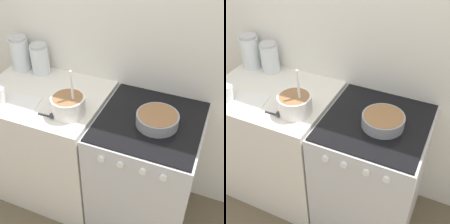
# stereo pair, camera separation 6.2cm
# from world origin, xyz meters

# --- Properties ---
(wall_back) EXTENTS (4.70, 0.05, 2.40)m
(wall_back) POSITION_xyz_m (0.00, 0.69, 1.20)
(wall_back) COLOR white
(wall_back) RESTS_ON ground_plane
(countertop_cabinet) EXTENTS (0.85, 0.66, 0.93)m
(countertop_cabinet) POSITION_xyz_m (-0.43, 0.33, 0.46)
(countertop_cabinet) COLOR silver
(countertop_cabinet) RESTS_ON ground_plane
(stove) EXTENTS (0.65, 0.68, 0.93)m
(stove) POSITION_xyz_m (0.34, 0.33, 0.46)
(stove) COLOR silver
(stove) RESTS_ON ground_plane
(mixing_bowl) EXTENTS (0.21, 0.21, 0.31)m
(mixing_bowl) POSITION_xyz_m (-0.15, 0.21, 1.00)
(mixing_bowl) COLOR white
(mixing_bowl) RESTS_ON countertop_cabinet
(baking_pan) EXTENTS (0.25, 0.25, 0.07)m
(baking_pan) POSITION_xyz_m (0.39, 0.31, 0.97)
(baking_pan) COLOR gray
(baking_pan) RESTS_ON stove
(storage_jar_left) EXTENTS (0.14, 0.14, 0.25)m
(storage_jar_left) POSITION_xyz_m (-0.75, 0.57, 1.04)
(storage_jar_left) COLOR silver
(storage_jar_left) RESTS_ON countertop_cabinet
(storage_jar_middle) EXTENTS (0.13, 0.13, 0.23)m
(storage_jar_middle) POSITION_xyz_m (-0.58, 0.57, 1.02)
(storage_jar_middle) COLOR silver
(storage_jar_middle) RESTS_ON countertop_cabinet
(tin_can) EXTENTS (0.08, 0.08, 0.10)m
(tin_can) POSITION_xyz_m (-0.62, 0.14, 0.98)
(tin_can) COLOR silver
(tin_can) RESTS_ON countertop_cabinet
(recipe_page) EXTENTS (0.27, 0.28, 0.01)m
(recipe_page) POSITION_xyz_m (-0.48, 0.15, 0.93)
(recipe_page) COLOR white
(recipe_page) RESTS_ON countertop_cabinet
(measuring_spoon) EXTENTS (0.12, 0.04, 0.04)m
(measuring_spoon) POSITION_xyz_m (-0.23, 0.12, 0.94)
(measuring_spoon) COLOR #333338
(measuring_spoon) RESTS_ON countertop_cabinet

